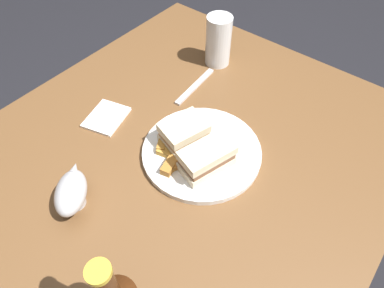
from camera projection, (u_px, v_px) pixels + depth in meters
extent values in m
plane|color=black|center=(186.00, 262.00, 1.41)|extent=(6.00, 6.00, 0.00)
cube|color=brown|center=(185.00, 220.00, 1.13)|extent=(1.09, 0.96, 0.74)
cylinder|color=white|center=(202.00, 152.00, 0.83)|extent=(0.29, 0.29, 0.02)
cube|color=beige|center=(184.00, 138.00, 0.83)|extent=(0.12, 0.11, 0.02)
cube|color=#B27A4C|center=(184.00, 133.00, 0.82)|extent=(0.12, 0.10, 0.02)
cube|color=beige|center=(184.00, 128.00, 0.80)|extent=(0.12, 0.11, 0.02)
cube|color=beige|center=(207.00, 163.00, 0.78)|extent=(0.14, 0.10, 0.02)
cube|color=brown|center=(207.00, 158.00, 0.77)|extent=(0.13, 0.09, 0.02)
cube|color=beige|center=(207.00, 153.00, 0.75)|extent=(0.14, 0.10, 0.02)
cube|color=#AD702D|center=(172.00, 167.00, 0.78)|extent=(0.04, 0.03, 0.01)
cube|color=gold|center=(166.00, 153.00, 0.81)|extent=(0.03, 0.05, 0.01)
cube|color=#B77F33|center=(162.00, 143.00, 0.82)|extent=(0.05, 0.04, 0.02)
cube|color=gold|center=(184.00, 159.00, 0.79)|extent=(0.04, 0.03, 0.02)
cube|color=gold|center=(170.00, 147.00, 0.82)|extent=(0.03, 0.04, 0.02)
cube|color=#AD702D|center=(170.00, 165.00, 0.78)|extent=(0.06, 0.03, 0.02)
cylinder|color=white|center=(218.00, 41.00, 1.01)|extent=(0.08, 0.08, 0.15)
cylinder|color=gold|center=(218.00, 48.00, 1.03)|extent=(0.07, 0.07, 0.10)
cylinder|color=#B7B7BC|center=(75.00, 201.00, 0.74)|extent=(0.04, 0.04, 0.02)
ellipsoid|color=#B7B7BC|center=(71.00, 193.00, 0.71)|extent=(0.13, 0.12, 0.06)
ellipsoid|color=#381E0F|center=(70.00, 191.00, 0.71)|extent=(0.10, 0.10, 0.02)
cone|color=#B7B7BC|center=(74.00, 169.00, 0.74)|extent=(0.04, 0.04, 0.02)
cylinder|color=#47230F|center=(106.00, 284.00, 0.39)|extent=(0.03, 0.03, 0.07)
cylinder|color=gold|center=(98.00, 272.00, 0.36)|extent=(0.03, 0.03, 0.01)
cube|color=white|center=(106.00, 117.00, 0.91)|extent=(0.13, 0.12, 0.01)
cube|color=silver|center=(195.00, 86.00, 0.99)|extent=(0.18, 0.03, 0.01)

